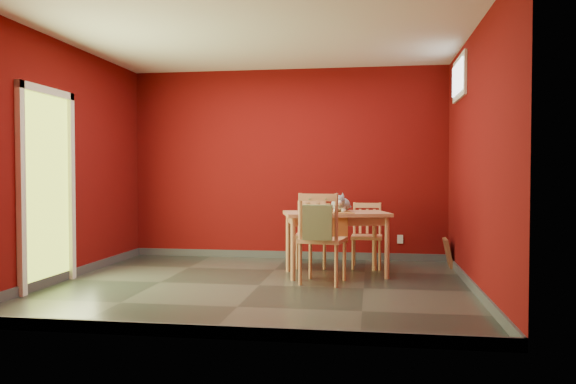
# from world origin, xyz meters

# --- Properties ---
(ground) EXTENTS (4.50, 4.50, 0.00)m
(ground) POSITION_xyz_m (0.00, 0.00, 0.00)
(ground) COLOR #2D342D
(ground) RESTS_ON ground
(room_shell) EXTENTS (4.50, 4.50, 4.50)m
(room_shell) POSITION_xyz_m (0.00, 0.00, 0.05)
(room_shell) COLOR #5C0A09
(room_shell) RESTS_ON ground
(doorway) EXTENTS (0.06, 1.01, 2.13)m
(doorway) POSITION_xyz_m (-2.23, -0.40, 1.12)
(doorway) COLOR #B7D838
(doorway) RESTS_ON ground
(window) EXTENTS (0.05, 0.90, 0.50)m
(window) POSITION_xyz_m (2.23, 1.00, 2.35)
(window) COLOR white
(window) RESTS_ON room_shell
(outlet_plate) EXTENTS (0.08, 0.02, 0.12)m
(outlet_plate) POSITION_xyz_m (1.60, 1.99, 0.30)
(outlet_plate) COLOR silver
(outlet_plate) RESTS_ON room_shell
(dining_table) EXTENTS (1.34, 0.97, 0.76)m
(dining_table) POSITION_xyz_m (0.78, 0.73, 0.66)
(dining_table) COLOR tan
(dining_table) RESTS_ON ground
(table_runner) EXTENTS (0.46, 0.73, 0.33)m
(table_runner) POSITION_xyz_m (0.78, 0.62, 0.70)
(table_runner) COLOR #A15D29
(table_runner) RESTS_ON dining_table
(chair_far_left) EXTENTS (0.42, 0.42, 0.86)m
(chair_far_left) POSITION_xyz_m (0.43, 1.30, 0.44)
(chair_far_left) COLOR tan
(chair_far_left) RESTS_ON ground
(chair_far_right) EXTENTS (0.40, 0.40, 0.83)m
(chair_far_right) POSITION_xyz_m (1.15, 1.35, 0.43)
(chair_far_right) COLOR tan
(chair_far_right) RESTS_ON ground
(chair_near) EXTENTS (0.54, 0.54, 1.00)m
(chair_near) POSITION_xyz_m (0.66, 0.18, 0.51)
(chair_near) COLOR tan
(chair_near) RESTS_ON ground
(tote_bag) EXTENTS (0.31, 0.19, 0.44)m
(tote_bag) POSITION_xyz_m (0.64, -0.05, 0.70)
(tote_bag) COLOR #798F5B
(tote_bag) RESTS_ON chair_near
(cat) EXTENTS (0.29, 0.50, 0.24)m
(cat) POSITION_xyz_m (0.84, 0.82, 0.88)
(cat) COLOR slate
(cat) RESTS_ON table_runner
(picture_frame) EXTENTS (0.14, 0.37, 0.37)m
(picture_frame) POSITION_xyz_m (2.19, 1.55, 0.18)
(picture_frame) COLOR brown
(picture_frame) RESTS_ON ground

